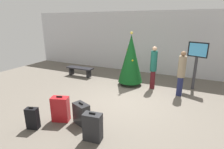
# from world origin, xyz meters

# --- Properties ---
(ground_plane) EXTENTS (16.00, 16.00, 0.00)m
(ground_plane) POSITION_xyz_m (0.00, 0.00, 0.00)
(ground_plane) COLOR #665E54
(back_wall) EXTENTS (16.00, 0.20, 3.38)m
(back_wall) POSITION_xyz_m (0.00, 4.23, 1.69)
(back_wall) COLOR silver
(back_wall) RESTS_ON ground_plane
(holiday_tree) EXTENTS (1.11, 1.11, 2.42)m
(holiday_tree) POSITION_xyz_m (-0.45, 1.81, 1.23)
(holiday_tree) COLOR #4C3319
(holiday_tree) RESTS_ON ground_plane
(flight_info_kiosk) EXTENTS (0.76, 0.36, 2.03)m
(flight_info_kiosk) POSITION_xyz_m (2.22, 2.44, 1.40)
(flight_info_kiosk) COLOR #333338
(flight_info_kiosk) RESTS_ON ground_plane
(waiting_bench) EXTENTS (1.48, 0.44, 0.48)m
(waiting_bench) POSITION_xyz_m (-3.34, 1.91, 0.36)
(waiting_bench) COLOR black
(waiting_bench) RESTS_ON ground_plane
(traveller_0) EXTENTS (0.31, 0.31, 1.85)m
(traveller_0) POSITION_xyz_m (0.60, 1.76, 1.00)
(traveller_0) COLOR #4C1419
(traveller_0) RESTS_ON ground_plane
(traveller_1) EXTENTS (0.35, 0.35, 1.78)m
(traveller_1) POSITION_xyz_m (1.74, 1.45, 0.95)
(traveller_1) COLOR #1E234C
(traveller_1) RESTS_ON ground_plane
(suitcase_0) EXTENTS (0.48, 0.31, 0.76)m
(suitcase_0) POSITION_xyz_m (0.07, -2.38, 0.36)
(suitcase_0) COLOR #232326
(suitcase_0) RESTS_ON ground_plane
(suitcase_1) EXTENTS (0.56, 0.44, 0.66)m
(suitcase_1) POSITION_xyz_m (-0.59, -1.90, 0.31)
(suitcase_1) COLOR #232326
(suitcase_1) RESTS_ON ground_plane
(suitcase_2) EXTENTS (0.37, 0.28, 0.65)m
(suitcase_2) POSITION_xyz_m (-1.67, -2.66, 0.30)
(suitcase_2) COLOR black
(suitcase_2) RESTS_ON ground_plane
(suitcase_3) EXTENTS (0.55, 0.41, 0.79)m
(suitcase_3) POSITION_xyz_m (-1.24, -2.02, 0.38)
(suitcase_3) COLOR #B2191E
(suitcase_3) RESTS_ON ground_plane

